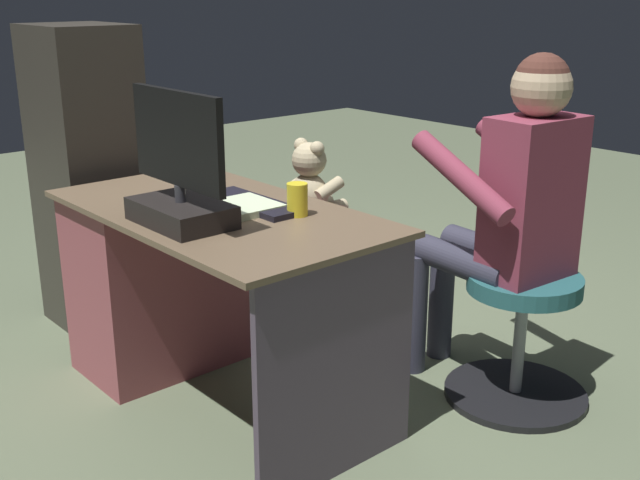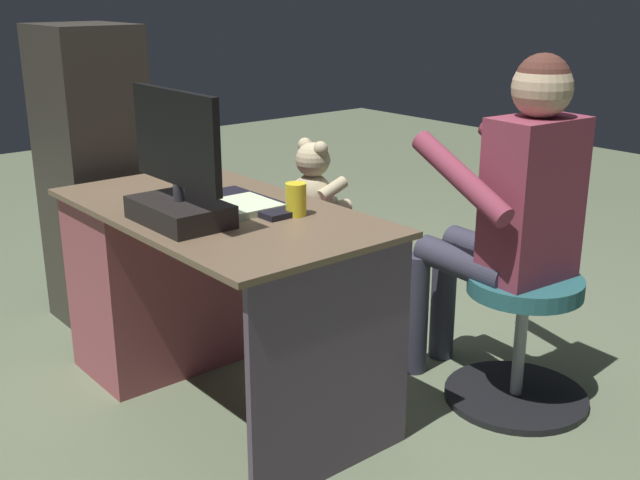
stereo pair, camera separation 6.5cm
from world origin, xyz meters
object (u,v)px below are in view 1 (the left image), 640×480
at_px(monitor, 180,183).
at_px(keyboard, 252,203).
at_px(cup, 297,200).
at_px(tv_remote, 171,198).
at_px(computer_mouse, 203,184).
at_px(teddy_bear, 311,182).
at_px(visitor_chair, 520,330).
at_px(person, 508,200).
at_px(office_chair_teddy, 310,258).
at_px(desk, 173,277).

bearing_deg(monitor, keyboard, -85.53).
bearing_deg(keyboard, cup, -167.64).
relative_size(monitor, tv_remote, 3.15).
distance_m(keyboard, tv_remote, 0.30).
bearing_deg(computer_mouse, teddy_bear, -80.21).
bearing_deg(cup, computer_mouse, 3.89).
bearing_deg(visitor_chair, computer_mouse, 36.09).
distance_m(keyboard, visitor_chair, 1.06).
relative_size(keyboard, computer_mouse, 4.38).
height_order(tv_remote, person, person).
height_order(keyboard, computer_mouse, computer_mouse).
bearing_deg(monitor, teddy_bear, -64.22).
bearing_deg(office_chair_teddy, person, -175.22).
bearing_deg(visitor_chair, person, 4.78).
bearing_deg(cup, person, -118.81).
relative_size(computer_mouse, office_chair_teddy, 0.20).
distance_m(desk, person, 1.28).
height_order(tv_remote, teddy_bear, teddy_bear).
height_order(monitor, computer_mouse, monitor).
relative_size(desk, monitor, 2.66).
distance_m(desk, computer_mouse, 0.38).
distance_m(cup, teddy_bear, 0.86).
relative_size(monitor, teddy_bear, 1.39).
relative_size(office_chair_teddy, visitor_chair, 0.93).
bearing_deg(tv_remote, teddy_bear, -44.72).
distance_m(cup, person, 0.75).
bearing_deg(teddy_bear, person, -175.90).
bearing_deg(teddy_bear, tv_remote, 102.12).
distance_m(tv_remote, teddy_bear, 0.82).
xyz_separation_m(desk, person, (-0.93, -0.81, 0.35)).
bearing_deg(keyboard, person, -128.38).
bearing_deg(office_chair_teddy, computer_mouse, 99.97).
height_order(keyboard, teddy_bear, teddy_bear).
bearing_deg(teddy_bear, monitor, 115.78).
distance_m(monitor, person, 1.13).
bearing_deg(desk, person, -139.00).
relative_size(computer_mouse, person, 0.08).
distance_m(office_chair_teddy, person, 1.08).
relative_size(cup, teddy_bear, 0.32).
relative_size(monitor, visitor_chair, 0.91).
bearing_deg(desk, office_chair_teddy, -86.47).
bearing_deg(office_chair_teddy, visitor_chair, -175.22).
bearing_deg(keyboard, desk, 16.34).
relative_size(tv_remote, teddy_bear, 0.44).
bearing_deg(keyboard, monitor, 94.47).
bearing_deg(computer_mouse, keyboard, 178.63).
relative_size(computer_mouse, cup, 0.89).
xyz_separation_m(teddy_bear, visitor_chair, (-1.06, -0.08, -0.36)).
bearing_deg(visitor_chair, desk, 38.68).
distance_m(tv_remote, visitor_chair, 1.33).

